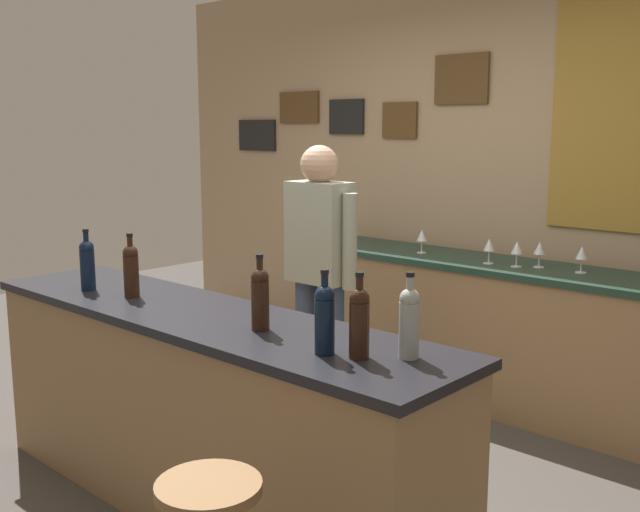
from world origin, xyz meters
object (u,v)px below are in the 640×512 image
(bartender, at_px, (319,268))
(wine_glass_a, at_px, (422,236))
(wine_glass_b, at_px, (489,246))
(wine_glass_e, at_px, (582,254))
(wine_bottle_f, at_px, (409,320))
(wine_glass_c, at_px, (517,249))
(wine_glass_d, at_px, (540,249))
(wine_bottle_c, at_px, (260,296))
(wine_bottle_a, at_px, (87,263))
(wine_bottle_d, at_px, (325,317))
(wine_bottle_b, at_px, (131,269))
(wine_bottle_e, at_px, (359,320))

(bartender, relative_size, wine_glass_a, 10.45)
(wine_glass_b, bearing_deg, wine_glass_e, 10.50)
(wine_bottle_f, bearing_deg, wine_glass_c, 107.00)
(wine_glass_d, bearing_deg, wine_bottle_c, -94.73)
(wine_bottle_a, bearing_deg, wine_glass_e, 53.86)
(wine_bottle_c, distance_m, wine_glass_d, 2.08)
(wine_bottle_a, bearing_deg, bartender, 65.33)
(wine_bottle_d, height_order, wine_glass_b, wine_bottle_d)
(wine_bottle_b, distance_m, wine_glass_d, 2.34)
(wine_bottle_c, relative_size, wine_glass_b, 1.97)
(wine_bottle_a, distance_m, wine_bottle_d, 1.56)
(wine_bottle_b, height_order, wine_bottle_e, same)
(bartender, relative_size, wine_bottle_e, 5.29)
(wine_bottle_b, height_order, wine_glass_c, wine_bottle_b)
(wine_bottle_a, xyz_separation_m, wine_bottle_d, (1.56, 0.02, 0.00))
(wine_glass_b, relative_size, wine_glass_d, 1.00)
(wine_glass_c, bearing_deg, wine_bottle_e, -77.36)
(wine_bottle_e, bearing_deg, wine_glass_b, 107.41)
(wine_bottle_e, height_order, wine_glass_d, wine_bottle_e)
(wine_bottle_d, xyz_separation_m, wine_glass_b, (-0.51, 2.05, -0.05))
(wine_glass_a, bearing_deg, wine_glass_c, -2.52)
(wine_glass_b, bearing_deg, wine_glass_d, 17.55)
(wine_bottle_c, relative_size, wine_bottle_d, 1.00)
(wine_bottle_b, xyz_separation_m, wine_glass_d, (1.04, 2.09, -0.05))
(wine_bottle_b, bearing_deg, bartender, 77.73)
(wine_bottle_e, relative_size, wine_glass_d, 1.97)
(wine_bottle_f, distance_m, wine_glass_b, 2.03)
(bartender, bearing_deg, wine_glass_b, 60.48)
(wine_bottle_c, bearing_deg, wine_glass_d, 85.27)
(bartender, height_order, wine_bottle_d, bartender)
(wine_glass_d, bearing_deg, bartender, -128.36)
(wine_bottle_b, xyz_separation_m, wine_bottle_f, (1.52, 0.12, 0.00))
(wine_bottle_d, relative_size, wine_bottle_e, 1.00)
(wine_bottle_a, height_order, wine_bottle_e, same)
(wine_glass_a, xyz_separation_m, wine_glass_d, (0.80, 0.04, 0.00))
(bartender, height_order, wine_glass_a, bartender)
(wine_bottle_d, relative_size, wine_glass_e, 1.97)
(wine_glass_c, distance_m, wine_glass_e, 0.37)
(wine_bottle_d, distance_m, wine_glass_a, 2.33)
(wine_bottle_f, bearing_deg, wine_glass_a, 123.46)
(bartender, xyz_separation_m, wine_bottle_a, (-0.52, -1.13, 0.12))
(wine_bottle_c, height_order, wine_glass_a, wine_bottle_c)
(wine_bottle_e, xyz_separation_m, wine_glass_a, (-1.15, 2.05, -0.05))
(wine_glass_b, height_order, wine_glass_e, same)
(wine_bottle_f, height_order, wine_glass_a, wine_bottle_f)
(wine_bottle_a, relative_size, wine_glass_a, 1.97)
(bartender, xyz_separation_m, wine_bottle_d, (1.04, -1.11, 0.12))
(wine_glass_b, distance_m, wine_glass_d, 0.30)
(wine_bottle_e, height_order, wine_glass_e, wine_bottle_e)
(wine_bottle_c, height_order, wine_glass_d, wine_bottle_c)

